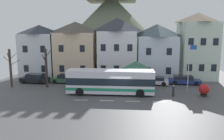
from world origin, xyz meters
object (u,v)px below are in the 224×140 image
(townhouse_00, at_px, (40,51))
(townhouse_03, at_px, (156,51))
(bare_tree_00, at_px, (46,68))
(harbour_buoy, at_px, (204,90))
(bus_shelter, at_px, (136,66))
(transit_bus, at_px, (110,82))
(parked_car_00, at_px, (35,78))
(bare_tree_01, at_px, (10,68))
(hilltop_castle, at_px, (111,28))
(townhouse_02, at_px, (117,48))
(pedestrian_01, at_px, (143,85))
(parked_car_02, at_px, (155,81))
(pedestrian_00, at_px, (173,90))
(townhouse_04, at_px, (197,46))
(townhouse_01, at_px, (76,49))
(parked_car_01, at_px, (184,80))
(parked_car_03, at_px, (66,79))
(flagpole, at_px, (189,64))
(public_bench, at_px, (141,80))

(townhouse_00, xyz_separation_m, townhouse_03, (20.34, 0.59, 0.05))
(bare_tree_00, bearing_deg, harbour_buoy, -8.30)
(bus_shelter, bearing_deg, townhouse_00, 158.58)
(transit_bus, distance_m, harbour_buoy, 11.48)
(parked_car_00, xyz_separation_m, bare_tree_01, (-2.19, -2.92, 2.11))
(townhouse_03, xyz_separation_m, harbour_buoy, (4.44, -11.60, -3.73))
(hilltop_castle, bearing_deg, bus_shelter, -77.49)
(townhouse_02, xyz_separation_m, pedestrian_01, (3.85, -9.11, -4.25))
(parked_car_00, relative_size, parked_car_02, 1.07)
(pedestrian_00, height_order, bare_tree_00, bare_tree_00)
(bare_tree_00, height_order, bare_tree_01, bare_tree_00)
(transit_bus, xyz_separation_m, bare_tree_01, (-14.40, 2.55, 1.25))
(townhouse_02, xyz_separation_m, townhouse_04, (13.46, 0.68, 0.42))
(bus_shelter, bearing_deg, townhouse_02, 114.79)
(townhouse_04, distance_m, parked_car_02, 10.75)
(hilltop_castle, xyz_separation_m, harbour_buoy, (13.72, -29.67, -8.15))
(townhouse_01, distance_m, townhouse_03, 14.02)
(parked_car_00, bearing_deg, townhouse_02, -149.53)
(townhouse_01, xyz_separation_m, hilltop_castle, (4.73, 18.30, 4.19))
(townhouse_04, height_order, parked_car_01, townhouse_04)
(townhouse_01, height_order, parked_car_03, townhouse_01)
(bus_shelter, bearing_deg, flagpole, -13.76)
(townhouse_04, height_order, bare_tree_00, townhouse_04)
(townhouse_02, bearing_deg, flagpole, -39.49)
(parked_car_03, height_order, pedestrian_00, pedestrian_00)
(parked_car_03, height_order, public_bench, parked_car_03)
(pedestrian_01, bearing_deg, townhouse_01, 139.69)
(bus_shelter, xyz_separation_m, harbour_buoy, (8.14, -4.48, -2.19))
(parked_car_00, height_order, pedestrian_00, pedestrian_00)
(parked_car_02, relative_size, public_bench, 2.64)
(townhouse_04, distance_m, parked_car_01, 7.78)
(transit_bus, bearing_deg, flagpole, 14.39)
(townhouse_01, height_order, hilltop_castle, hilltop_castle)
(townhouse_02, relative_size, parked_car_02, 2.42)
(townhouse_04, height_order, flagpole, townhouse_04)
(townhouse_03, bearing_deg, townhouse_01, -179.05)
(parked_car_01, distance_m, parked_car_03, 17.98)
(parked_car_02, relative_size, harbour_buoy, 2.76)
(parked_car_01, distance_m, bare_tree_00, 20.38)
(pedestrian_00, bearing_deg, townhouse_01, 141.57)
(pedestrian_00, relative_size, pedestrian_01, 0.90)
(hilltop_castle, relative_size, parked_car_03, 7.29)
(parked_car_01, bearing_deg, parked_car_00, -173.13)
(townhouse_01, bearing_deg, bare_tree_01, -130.75)
(townhouse_04, bearing_deg, parked_car_02, -142.22)
(parked_car_03, bearing_deg, townhouse_04, -156.76)
(townhouse_01, relative_size, bare_tree_01, 1.77)
(public_bench, bearing_deg, parked_car_01, -4.30)
(townhouse_03, distance_m, public_bench, 6.82)
(transit_bus, bearing_deg, parked_car_02, 42.62)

